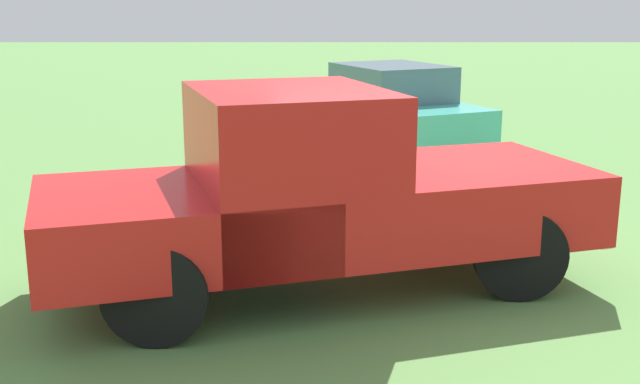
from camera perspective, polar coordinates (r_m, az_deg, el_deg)
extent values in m
plane|color=#5B8C47|center=(7.94, 5.55, -5.21)|extent=(80.00, 80.00, 0.00)
cylinder|color=black|center=(8.42, 8.59, -1.30)|extent=(0.81, 0.22, 0.81)
cylinder|color=black|center=(7.14, 14.00, -4.34)|extent=(0.81, 0.22, 0.81)
cylinder|color=black|center=(7.61, -13.10, -3.16)|extent=(0.81, 0.22, 0.81)
cylinder|color=black|center=(6.16, -11.86, -7.15)|extent=(0.81, 0.22, 0.81)
cube|color=red|center=(7.63, 10.54, -0.32)|extent=(2.42, 2.34, 0.64)
cube|color=red|center=(6.90, -2.32, 1.65)|extent=(2.04, 2.22, 1.40)
cube|color=slate|center=(6.82, -2.36, 5.26)|extent=(1.78, 2.01, 0.48)
cube|color=red|center=(6.81, -10.24, -2.19)|extent=(2.79, 2.45, 0.60)
cube|color=silver|center=(8.16, 16.15, -1.60)|extent=(0.65, 1.71, 0.16)
cylinder|color=black|center=(15.09, -0.61, 5.16)|extent=(0.62, 0.20, 0.62)
cylinder|color=black|center=(15.77, 4.27, 5.50)|extent=(0.62, 0.20, 0.62)
cylinder|color=black|center=(12.61, 4.90, 3.39)|extent=(0.62, 0.20, 0.62)
cylinder|color=black|center=(13.41, 10.35, 3.84)|extent=(0.62, 0.20, 0.62)
cube|color=#4CC6B2|center=(14.15, 4.57, 5.38)|extent=(3.43, 4.63, 0.68)
cube|color=slate|center=(13.89, 5.07, 7.87)|extent=(2.20, 2.37, 0.60)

